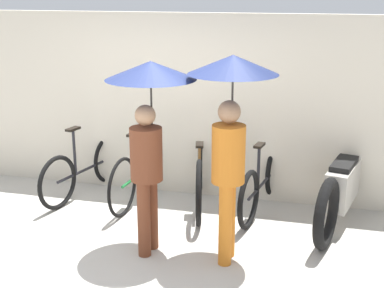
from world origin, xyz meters
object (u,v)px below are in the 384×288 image
parked_bicycle_0 (85,168)px  parked_bicycle_2 (200,175)px  pedestrian_center (231,109)px  parked_bicycle_3 (262,182)px  parked_bicycle_1 (141,171)px  pedestrian_leading (149,109)px  motorcycle (342,187)px

parked_bicycle_0 → parked_bicycle_2: (1.53, 0.00, 0.04)m
parked_bicycle_2 → pedestrian_center: 1.75m
pedestrian_center → parked_bicycle_3: bearing=82.1°
parked_bicycle_1 → parked_bicycle_2: parked_bicycle_2 is taller
parked_bicycle_0 → pedestrian_center: 2.70m
parked_bicycle_0 → pedestrian_center: (2.12, -1.20, 1.16)m
pedestrian_leading → parked_bicycle_3: bearing=59.3°
pedestrian_center → pedestrian_leading: bearing=-177.9°
parked_bicycle_0 → motorcycle: (3.22, -0.08, 0.07)m
parked_bicycle_0 → motorcycle: parked_bicycle_0 is taller
pedestrian_leading → pedestrian_center: bearing=8.7°
parked_bicycle_1 → parked_bicycle_3: bearing=-83.3°
parked_bicycle_0 → parked_bicycle_2: 1.53m
parked_bicycle_0 → parked_bicycle_2: parked_bicycle_2 is taller
parked_bicycle_2 → pedestrian_center: (0.59, -1.20, 1.12)m
parked_bicycle_2 → pedestrian_leading: size_ratio=0.94×
parked_bicycle_3 → pedestrian_center: 1.72m
parked_bicycle_1 → parked_bicycle_2: size_ratio=0.96×
parked_bicycle_2 → motorcycle: size_ratio=0.85×
pedestrian_center → motorcycle: pedestrian_center is taller
parked_bicycle_2 → pedestrian_leading: (-0.21, -1.23, 1.09)m
parked_bicycle_1 → pedestrian_center: (1.35, -1.20, 1.14)m
motorcycle → parked_bicycle_0: bearing=101.8°
parked_bicycle_0 → pedestrian_leading: (1.32, -1.22, 1.13)m
pedestrian_leading → motorcycle: size_ratio=0.90×
parked_bicycle_2 → motorcycle: (1.69, -0.08, 0.03)m
parked_bicycle_2 → parked_bicycle_3: 0.77m
parked_bicycle_1 → pedestrian_center: size_ratio=0.87×
parked_bicycle_3 → motorcycle: parked_bicycle_3 is taller
parked_bicycle_3 → parked_bicycle_1: bearing=101.1°
parked_bicycle_1 → parked_bicycle_0: bearing=94.5°
parked_bicycle_3 → pedestrian_leading: 1.96m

